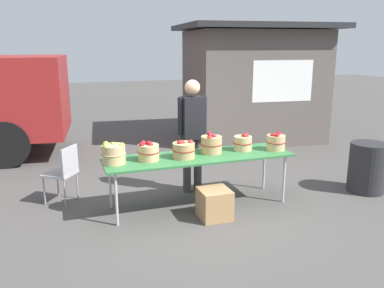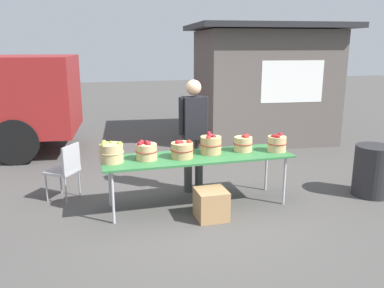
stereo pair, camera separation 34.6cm
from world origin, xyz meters
TOP-DOWN VIEW (x-y plane):
  - ground_plane at (0.00, 0.00)m, footprint 40.00×40.00m
  - market_table at (0.00, 0.00)m, footprint 2.70×0.76m
  - apple_basket_green_0 at (-1.20, 0.01)m, footprint 0.33×0.33m
  - apple_basket_red_0 at (-0.73, 0.01)m, footprint 0.30×0.30m
  - apple_basket_red_1 at (-0.24, -0.03)m, footprint 0.33×0.33m
  - apple_basket_red_2 at (0.22, 0.07)m, footprint 0.32×0.32m
  - apple_basket_red_3 at (0.72, 0.07)m, footprint 0.29×0.29m
  - apple_basket_red_4 at (1.20, -0.07)m, footprint 0.29×0.29m
  - vendor_adult at (0.10, 0.58)m, footprint 0.47×0.24m
  - food_kiosk at (2.75, 3.75)m, footprint 3.77×3.24m
  - folding_chair at (-1.84, 0.74)m, footprint 0.56×0.56m
  - trash_barrel at (2.72, -0.33)m, footprint 0.57×0.57m
  - produce_crate at (0.05, -0.49)m, footprint 0.41×0.41m

SIDE VIEW (x-z plane):
  - ground_plane at x=0.00m, z-range 0.00..0.00m
  - produce_crate at x=0.05m, z-range 0.00..0.41m
  - trash_barrel at x=2.72m, z-range 0.00..0.79m
  - folding_chair at x=-1.84m, z-range 0.08..0.94m
  - market_table at x=0.00m, z-range 0.34..1.09m
  - apple_basket_red_1 at x=-0.24m, z-range 0.73..1.00m
  - apple_basket_red_3 at x=0.72m, z-range 0.74..1.00m
  - apple_basket_red_4 at x=1.20m, z-range 0.74..1.01m
  - apple_basket_red_0 at x=-0.73m, z-range 0.74..1.01m
  - apple_basket_red_2 at x=0.22m, z-range 0.73..1.03m
  - apple_basket_green_0 at x=-1.20m, z-range 0.73..1.04m
  - vendor_adult at x=0.10m, z-range 0.16..1.93m
  - food_kiosk at x=2.75m, z-range 0.01..2.75m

